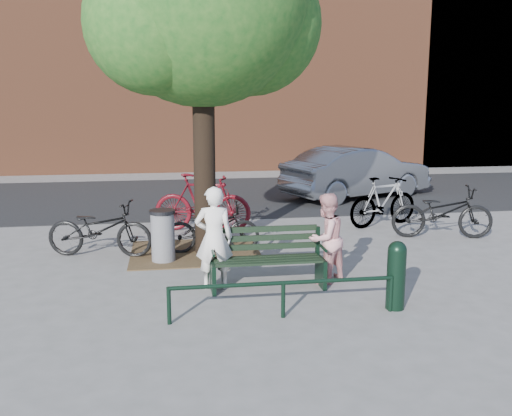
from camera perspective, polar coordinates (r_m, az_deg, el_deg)
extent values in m
plane|color=gray|center=(8.85, 1.16, -8.01)|extent=(90.00, 90.00, 0.00)
cube|color=brown|center=(10.84, -6.08, -4.43)|extent=(2.40, 2.00, 0.02)
cube|color=black|center=(17.05, -3.76, 1.27)|extent=(40.00, 7.00, 0.01)
cube|color=brown|center=(24.49, -5.58, 18.27)|extent=(45.00, 4.00, 12.00)
cube|color=black|center=(8.68, -4.34, -6.86)|extent=(0.06, 0.52, 0.45)
cube|color=black|center=(8.78, -4.50, -3.64)|extent=(0.06, 0.06, 0.44)
cylinder|color=black|center=(8.47, -4.32, -4.46)|extent=(0.04, 0.36, 0.04)
cube|color=black|center=(8.96, 6.50, -6.33)|extent=(0.06, 0.52, 0.45)
cube|color=black|center=(9.05, 6.18, -3.22)|extent=(0.06, 0.06, 0.44)
cylinder|color=black|center=(8.76, 6.73, -3.99)|extent=(0.04, 0.36, 0.04)
cube|color=black|center=(8.72, 1.18, -5.21)|extent=(1.64, 0.46, 0.04)
cube|color=black|center=(8.86, 0.93, -3.00)|extent=(1.64, 0.03, 0.47)
cylinder|color=black|center=(7.52, -8.70, -9.64)|extent=(0.06, 0.06, 0.50)
cylinder|color=black|center=(7.66, 2.74, -9.13)|extent=(0.06, 0.06, 0.50)
cylinder|color=black|center=(8.08, 13.33, -8.34)|extent=(0.06, 0.06, 0.50)
cylinder|color=black|center=(7.58, 2.75, -7.50)|extent=(3.00, 0.06, 0.06)
cylinder|color=black|center=(10.51, -5.20, 5.59)|extent=(0.40, 0.40, 3.80)
sphere|color=#184E18|center=(10.93, -0.57, 17.92)|extent=(2.60, 2.60, 2.60)
sphere|color=#184E18|center=(10.12, -10.02, 17.75)|extent=(2.40, 2.40, 2.40)
imported|color=white|center=(8.68, -4.23, -2.99)|extent=(0.60, 0.42, 1.58)
imported|color=pink|center=(9.00, 7.00, -3.04)|extent=(0.88, 0.84, 1.43)
cylinder|color=black|center=(8.14, 13.82, -6.97)|extent=(0.26, 0.26, 0.84)
sphere|color=black|center=(8.02, 13.95, -4.13)|extent=(0.26, 0.26, 0.26)
cylinder|color=gray|center=(10.26, -9.29, -2.94)|extent=(0.42, 0.42, 0.87)
cylinder|color=black|center=(10.16, -9.37, -0.37)|extent=(0.46, 0.46, 0.06)
imported|color=black|center=(10.82, -15.36, -2.04)|extent=(2.06, 1.13, 1.03)
imported|color=#500B12|center=(12.45, -5.38, 0.55)|extent=(2.19, 1.06, 1.27)
imported|color=black|center=(10.75, -4.45, -2.00)|extent=(1.81, 0.67, 0.95)
imported|color=gray|center=(13.22, 12.63, 0.65)|extent=(1.96, 1.15, 1.14)
imported|color=black|center=(12.43, 18.12, -0.40)|extent=(2.17, 1.15, 1.09)
imported|color=slate|center=(16.84, 10.06, 3.55)|extent=(4.79, 3.23, 1.49)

